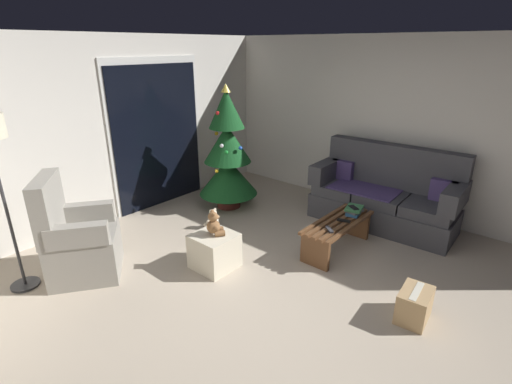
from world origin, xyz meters
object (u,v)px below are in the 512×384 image
teddy_bear_cream_by_tree (213,220)px  christmas_tree (228,155)px  remote_graphite (329,229)px  book_stack (354,211)px  remote_black (344,221)px  armchair (78,241)px  couch (385,196)px  cardboard_box_taped_mid_floor (414,305)px  cell_phone (354,207)px  ottoman (214,251)px  coffee_table (337,231)px  teddy_bear_chestnut (214,225)px

teddy_bear_cream_by_tree → christmas_tree: bearing=27.8°
remote_graphite → teddy_bear_cream_by_tree: (-0.28, 1.63, -0.28)m
teddy_bear_cream_by_tree → book_stack: bearing=-62.3°
remote_graphite → remote_black: same height
remote_graphite → armchair: armchair is taller
couch → cardboard_box_taped_mid_floor: 2.08m
cell_phone → ottoman: cell_phone is taller
book_stack → armchair: 3.19m
remote_black → cell_phone: bearing=-12.0°
coffee_table → christmas_tree: bearing=86.7°
ottoman → teddy_bear_chestnut: size_ratio=1.54×
cardboard_box_taped_mid_floor → teddy_bear_chestnut: bearing=105.5°
couch → armchair: (-3.37, 1.94, 0.00)m
teddy_bear_cream_by_tree → teddy_bear_chestnut: bearing=-131.4°
cell_phone → couch: bearing=28.4°
remote_graphite → ottoman: bearing=175.8°
coffee_table → armchair: armchair is taller
ottoman → book_stack: bearing=-30.5°
couch → book_stack: 0.81m
remote_graphite → teddy_bear_chestnut: teddy_bear_chestnut is taller
ottoman → teddy_bear_chestnut: teddy_bear_chestnut is taller
armchair → ottoman: armchair is taller
couch → remote_graphite: 1.38m
remote_black → cell_phone: 0.26m
coffee_table → armchair: bearing=141.0°
coffee_table → ottoman: ottoman is taller
remote_black → cardboard_box_taped_mid_floor: size_ratio=0.40×
coffee_table → couch: bearing=-5.5°
book_stack → teddy_bear_cream_by_tree: 1.88m
remote_graphite → remote_black: bearing=37.0°
teddy_bear_cream_by_tree → cardboard_box_taped_mid_floor: cardboard_box_taped_mid_floor is taller
cell_phone → teddy_bear_cream_by_tree: bearing=149.1°
teddy_bear_chestnut → remote_graphite: bearing=-43.3°
book_stack → christmas_tree: 2.04m
armchair → ottoman: size_ratio=2.57×
remote_graphite → remote_black: 0.32m
remote_graphite → teddy_bear_cream_by_tree: 1.68m
coffee_table → christmas_tree: christmas_tree is taller
remote_graphite → teddy_bear_cream_by_tree: size_ratio=0.55×
teddy_bear_cream_by_tree → cardboard_box_taped_mid_floor: bearing=-92.1°
coffee_table → teddy_bear_cream_by_tree: size_ratio=3.86×
cell_phone → armchair: bearing=175.4°
armchair → cardboard_box_taped_mid_floor: (1.61, -3.01, -0.25)m
christmas_tree → ottoman: bearing=-140.8°
teddy_bear_cream_by_tree → remote_black: bearing=-70.0°
remote_black → armchair: size_ratio=0.14×
couch → ottoman: 2.52m
teddy_bear_chestnut → couch: bearing=-22.2°
coffee_table → armchair: 2.93m
christmas_tree → armchair: 2.42m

